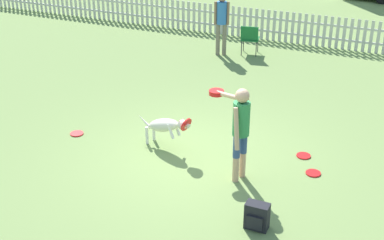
{
  "coord_description": "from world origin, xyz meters",
  "views": [
    {
      "loc": [
        3.35,
        -7.79,
        4.87
      ],
      "look_at": [
        -0.03,
        -0.08,
        0.79
      ],
      "focal_mm": 50.0,
      "sensor_mm": 36.0,
      "label": 1
    }
  ],
  "objects_px": {
    "frisbee_near_handler": "(304,156)",
    "backpack_on_grass": "(257,216)",
    "frisbee_midfield": "(77,134)",
    "spectator_standing": "(222,17)",
    "leaping_dog": "(166,126)",
    "folding_chair_blue_left": "(250,37)",
    "handler_person": "(239,123)",
    "frisbee_near_dog": "(313,173)"
  },
  "relations": [
    {
      "from": "frisbee_near_handler",
      "to": "backpack_on_grass",
      "type": "height_order",
      "value": "backpack_on_grass"
    },
    {
      "from": "frisbee_midfield",
      "to": "spectator_standing",
      "type": "distance_m",
      "value": 5.84
    },
    {
      "from": "leaping_dog",
      "to": "spectator_standing",
      "type": "bearing_deg",
      "value": -153.72
    },
    {
      "from": "backpack_on_grass",
      "to": "folding_chair_blue_left",
      "type": "bearing_deg",
      "value": 108.97
    },
    {
      "from": "frisbee_near_handler",
      "to": "backpack_on_grass",
      "type": "distance_m",
      "value": 2.4
    },
    {
      "from": "backpack_on_grass",
      "to": "handler_person",
      "type": "bearing_deg",
      "value": 121.0
    },
    {
      "from": "frisbee_midfield",
      "to": "spectator_standing",
      "type": "relative_size",
      "value": 0.15
    },
    {
      "from": "handler_person",
      "to": "spectator_standing",
      "type": "relative_size",
      "value": 0.95
    },
    {
      "from": "leaping_dog",
      "to": "frisbee_near_dog",
      "type": "distance_m",
      "value": 2.78
    },
    {
      "from": "frisbee_near_handler",
      "to": "folding_chair_blue_left",
      "type": "xyz_separation_m",
      "value": [
        -2.71,
        5.07,
        0.5
      ]
    },
    {
      "from": "frisbee_near_dog",
      "to": "leaping_dog",
      "type": "bearing_deg",
      "value": -175.7
    },
    {
      "from": "handler_person",
      "to": "frisbee_midfield",
      "type": "xyz_separation_m",
      "value": [
        -3.44,
        0.24,
        -1.03
      ]
    },
    {
      "from": "leaping_dog",
      "to": "frisbee_midfield",
      "type": "height_order",
      "value": "leaping_dog"
    },
    {
      "from": "handler_person",
      "to": "frisbee_near_dog",
      "type": "height_order",
      "value": "handler_person"
    },
    {
      "from": "frisbee_near_dog",
      "to": "spectator_standing",
      "type": "xyz_separation_m",
      "value": [
        -3.73,
        5.28,
        1.05
      ]
    },
    {
      "from": "leaping_dog",
      "to": "frisbee_near_handler",
      "type": "distance_m",
      "value": 2.59
    },
    {
      "from": "backpack_on_grass",
      "to": "folding_chair_blue_left",
      "type": "height_order",
      "value": "folding_chair_blue_left"
    },
    {
      "from": "frisbee_near_dog",
      "to": "backpack_on_grass",
      "type": "bearing_deg",
      "value": -103.52
    },
    {
      "from": "frisbee_midfield",
      "to": "backpack_on_grass",
      "type": "bearing_deg",
      "value": -19.27
    },
    {
      "from": "frisbee_near_handler",
      "to": "backpack_on_grass",
      "type": "bearing_deg",
      "value": -93.67
    },
    {
      "from": "handler_person",
      "to": "frisbee_midfield",
      "type": "relative_size",
      "value": 6.35
    },
    {
      "from": "frisbee_near_handler",
      "to": "spectator_standing",
      "type": "relative_size",
      "value": 0.15
    },
    {
      "from": "handler_person",
      "to": "frisbee_near_dog",
      "type": "distance_m",
      "value": 1.69
    },
    {
      "from": "handler_person",
      "to": "frisbee_near_dog",
      "type": "xyz_separation_m",
      "value": [
        1.18,
        0.64,
        -1.03
      ]
    },
    {
      "from": "frisbee_midfield",
      "to": "backpack_on_grass",
      "type": "xyz_separation_m",
      "value": [
        4.17,
        -1.46,
        0.19
      ]
    },
    {
      "from": "handler_person",
      "to": "spectator_standing",
      "type": "distance_m",
      "value": 6.44
    },
    {
      "from": "handler_person",
      "to": "backpack_on_grass",
      "type": "bearing_deg",
      "value": -133.04
    },
    {
      "from": "leaping_dog",
      "to": "frisbee_midfield",
      "type": "bearing_deg",
      "value": -68.31
    },
    {
      "from": "frisbee_near_dog",
      "to": "frisbee_midfield",
      "type": "xyz_separation_m",
      "value": [
        -4.61,
        -0.39,
        0.0
      ]
    },
    {
      "from": "frisbee_near_handler",
      "to": "frisbee_midfield",
      "type": "height_order",
      "value": "same"
    },
    {
      "from": "folding_chair_blue_left",
      "to": "spectator_standing",
      "type": "relative_size",
      "value": 0.49
    },
    {
      "from": "frisbee_near_handler",
      "to": "folding_chair_blue_left",
      "type": "distance_m",
      "value": 5.77
    },
    {
      "from": "leaping_dog",
      "to": "backpack_on_grass",
      "type": "distance_m",
      "value": 2.83
    },
    {
      "from": "frisbee_midfield",
      "to": "folding_chair_blue_left",
      "type": "xyz_separation_m",
      "value": [
        1.61,
        5.99,
        0.5
      ]
    },
    {
      "from": "handler_person",
      "to": "leaping_dog",
      "type": "xyz_separation_m",
      "value": [
        -1.56,
        0.43,
        -0.56
      ]
    },
    {
      "from": "frisbee_near_dog",
      "to": "folding_chair_blue_left",
      "type": "distance_m",
      "value": 6.37
    },
    {
      "from": "handler_person",
      "to": "frisbee_midfield",
      "type": "height_order",
      "value": "handler_person"
    },
    {
      "from": "frisbee_near_dog",
      "to": "backpack_on_grass",
      "type": "relative_size",
      "value": 0.62
    },
    {
      "from": "handler_person",
      "to": "folding_chair_blue_left",
      "type": "height_order",
      "value": "handler_person"
    },
    {
      "from": "frisbee_midfield",
      "to": "backpack_on_grass",
      "type": "relative_size",
      "value": 0.62
    },
    {
      "from": "backpack_on_grass",
      "to": "spectator_standing",
      "type": "relative_size",
      "value": 0.24
    },
    {
      "from": "leaping_dog",
      "to": "frisbee_midfield",
      "type": "xyz_separation_m",
      "value": [
        -1.88,
        -0.19,
        -0.47
      ]
    }
  ]
}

